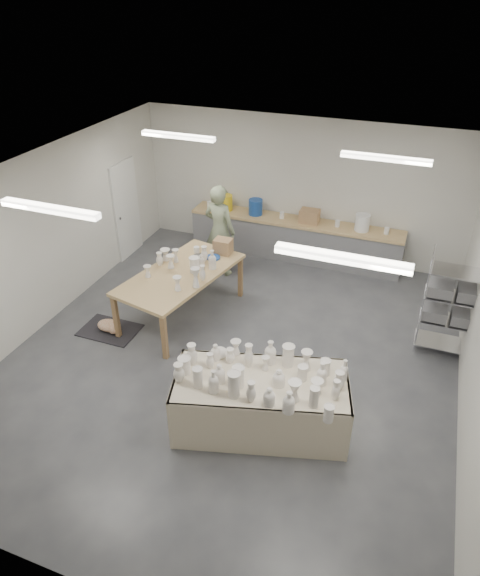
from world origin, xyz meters
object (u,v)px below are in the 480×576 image
at_px(drying_table, 261,401).
at_px(red_stool, 225,253).
at_px(potter, 220,230).
at_px(work_table, 186,270).

distance_m(drying_table, red_stool, 4.61).
relative_size(drying_table, potter, 1.32).
xyz_separation_m(work_table, potter, (-0.03, 1.62, 0.06)).
bearing_deg(work_table, drying_table, -33.45).
bearing_deg(potter, red_stool, -77.71).
height_order(potter, red_stool, potter).
height_order(work_table, potter, potter).
height_order(drying_table, potter, potter).
height_order(drying_table, red_stool, drying_table).
xyz_separation_m(potter, red_stool, (-0.00, 0.27, -0.65)).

